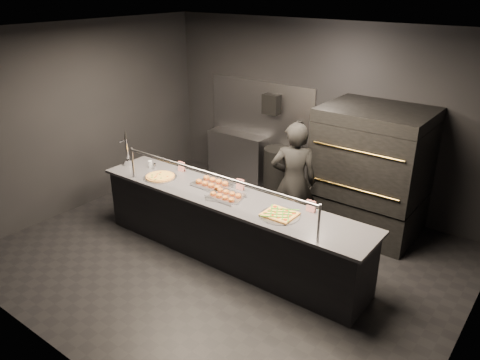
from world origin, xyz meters
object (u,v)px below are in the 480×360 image
at_px(worker, 294,182).
at_px(fire_extinguisher, 298,137).
at_px(service_counter, 228,227).
at_px(round_pizza, 160,177).
at_px(square_pizza, 280,215).
at_px(beer_tap, 127,155).
at_px(slider_tray_b, 226,196).
at_px(pizza_oven, 371,171).
at_px(trash_bin, 277,171).
at_px(towel_dispenser, 272,104).
at_px(prep_shelf, 238,156).
at_px(slider_tray_a, 212,183).

bearing_deg(worker, fire_extinguisher, -93.23).
height_order(service_counter, round_pizza, service_counter).
relative_size(square_pizza, worker, 0.27).
height_order(beer_tap, slider_tray_b, beer_tap).
relative_size(service_counter, pizza_oven, 2.15).
relative_size(fire_extinguisher, square_pizza, 1.03).
relative_size(fire_extinguisher, slider_tray_b, 0.96).
relative_size(fire_extinguisher, trash_bin, 0.61).
bearing_deg(fire_extinguisher, towel_dispenser, -178.96).
bearing_deg(fire_extinguisher, slider_tray_b, -81.85).
height_order(prep_shelf, round_pizza, round_pizza).
distance_m(round_pizza, trash_bin, 2.43).
relative_size(prep_shelf, beer_tap, 2.10).
height_order(service_counter, square_pizza, service_counter).
bearing_deg(slider_tray_b, pizza_oven, 58.29).
distance_m(pizza_oven, trash_bin, 1.94).
relative_size(service_counter, trash_bin, 4.96).
bearing_deg(trash_bin, towel_dispenser, 147.18).
height_order(round_pizza, worker, worker).
xyz_separation_m(towel_dispenser, square_pizza, (1.75, -2.44, -0.61)).
height_order(service_counter, fire_extinguisher, service_counter).
xyz_separation_m(beer_tap, worker, (2.37, 1.01, -0.19)).
height_order(prep_shelf, fire_extinguisher, fire_extinguisher).
bearing_deg(service_counter, worker, 66.78).
height_order(beer_tap, worker, worker).
distance_m(prep_shelf, slider_tray_a, 2.53).
xyz_separation_m(fire_extinguisher, worker, (0.77, -1.42, -0.17)).
xyz_separation_m(service_counter, fire_extinguisher, (-0.35, 2.40, 0.60)).
relative_size(prep_shelf, towel_dispenser, 3.43).
relative_size(prep_shelf, slider_tray_a, 2.17).
distance_m(slider_tray_a, square_pizza, 1.27).
xyz_separation_m(slider_tray_a, trash_bin, (-0.24, 2.07, -0.54)).
relative_size(service_counter, round_pizza, 8.53).
bearing_deg(trash_bin, square_pizza, -56.82).
relative_size(square_pizza, trash_bin, 0.59).
height_order(pizza_oven, fire_extinguisher, pizza_oven).
distance_m(fire_extinguisher, square_pizza, 2.73).
relative_size(pizza_oven, beer_tap, 3.34).
distance_m(prep_shelf, towel_dispenser, 1.31).
distance_m(beer_tap, slider_tray_a, 1.56).
bearing_deg(prep_shelf, service_counter, -55.41).
distance_m(pizza_oven, prep_shelf, 2.88).
bearing_deg(beer_tap, prep_shelf, 81.50).
relative_size(service_counter, fire_extinguisher, 8.12).
relative_size(towel_dispenser, trash_bin, 0.42).
xyz_separation_m(pizza_oven, square_pizza, (-0.35, -1.95, -0.03)).
xyz_separation_m(slider_tray_b, trash_bin, (-0.64, 2.26, -0.53)).
height_order(round_pizza, slider_tray_b, slider_tray_b).
xyz_separation_m(fire_extinguisher, round_pizza, (-0.83, -2.49, -0.12)).
height_order(fire_extinguisher, square_pizza, fire_extinguisher).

